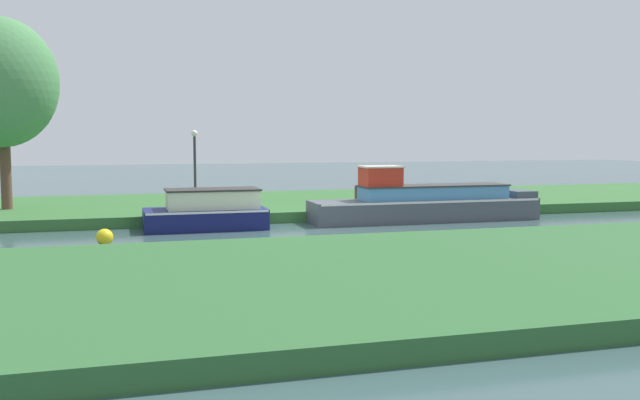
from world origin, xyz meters
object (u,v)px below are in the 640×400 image
Objects in this scene: willow_tree_left at (0,83)px; channel_buoy at (105,237)px; lamp_post at (195,160)px; mooring_post_near at (357,197)px; mooring_post_far at (444,195)px; navy_barge at (208,212)px; slate_narrowboat at (426,203)px.

willow_tree_left is 9.45m from channel_buoy.
mooring_post_near is at bearing -9.80° from lamp_post.
mooring_post_far is (9.70, -1.04, -1.45)m from lamp_post.
willow_tree_left is (-7.04, 4.36, 4.54)m from navy_barge.
lamp_post reaches higher than mooring_post_near.
channel_buoy is at bearing -62.70° from willow_tree_left.
willow_tree_left is at bearing 169.31° from mooring_post_far.
willow_tree_left reaches higher than slate_narrowboat.
slate_narrowboat is 11.85m from channel_buoy.
navy_barge is at bearing -85.75° from lamp_post.
navy_barge is 8.16m from slate_narrowboat.
navy_barge reaches higher than mooring_post_near.
navy_barge is 9.45m from willow_tree_left.
willow_tree_left is 17.40m from mooring_post_far.
willow_tree_left reaches higher than mooring_post_near.
mooring_post_near is (6.02, -1.04, -1.44)m from lamp_post.
channel_buoy is (-3.34, -2.82, -0.36)m from navy_barge.
channel_buoy is at bearing -166.22° from slate_narrowboat.
navy_barge reaches higher than channel_buoy.
willow_tree_left is at bearing 166.37° from mooring_post_near.
channel_buoy is at bearing -139.81° from navy_barge.
mooring_post_far is (3.67, 0.00, -0.00)m from mooring_post_near.
mooring_post_far is 1.78× the size of channel_buoy.
mooring_post_far is at bearing 17.48° from channel_buoy.
slate_narrowboat is 16.44m from willow_tree_left.
willow_tree_left is 8.15× the size of mooring_post_far.
slate_narrowboat is 2.92× the size of lamp_post.
channel_buoy is (-12.86, -4.05, -0.59)m from mooring_post_far.
mooring_post_near is 1.01× the size of mooring_post_far.
mooring_post_far is at bearing 42.03° from slate_narrowboat.
mooring_post_near reaches higher than mooring_post_far.
lamp_post is at bearing 94.25° from navy_barge.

